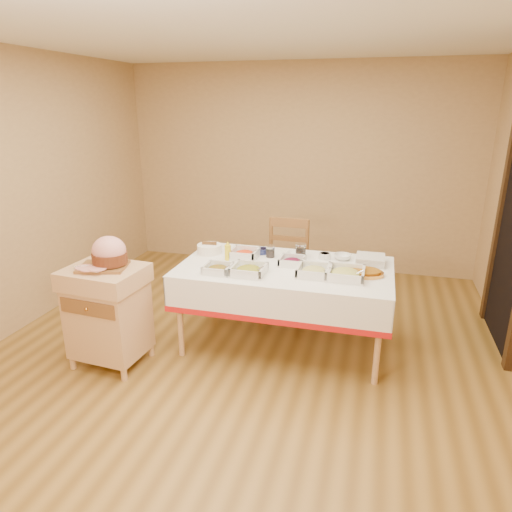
{
  "coord_description": "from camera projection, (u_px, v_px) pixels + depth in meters",
  "views": [
    {
      "loc": [
        1.03,
        -3.35,
        2.09
      ],
      "look_at": [
        0.07,
        0.2,
        0.86
      ],
      "focal_mm": 32.0,
      "sensor_mm": 36.0,
      "label": 1
    }
  ],
  "objects": [
    {
      "name": "bowl_white_imported",
      "position": [
        294.0,
        254.0,
        4.19
      ],
      "size": [
        0.16,
        0.16,
        0.04
      ],
      "primitive_type": "imported",
      "rotation": [
        0.0,
        0.0,
        -0.1
      ],
      "color": "silver",
      "rests_on": "dining_table"
    },
    {
      "name": "bread_basket",
      "position": [
        209.0,
        249.0,
        4.28
      ],
      "size": [
        0.23,
        0.23,
        0.1
      ],
      "color": "white",
      "rests_on": "dining_table"
    },
    {
      "name": "mustard_bottle",
      "position": [
        228.0,
        252.0,
        4.08
      ],
      "size": [
        0.06,
        0.06,
        0.17
      ],
      "color": "yellow",
      "rests_on": "dining_table"
    },
    {
      "name": "serving_dish_c",
      "position": [
        314.0,
        271.0,
        3.73
      ],
      "size": [
        0.27,
        0.27,
        0.11
      ],
      "color": "silver",
      "rests_on": "dining_table"
    },
    {
      "name": "preserve_jar_right",
      "position": [
        301.0,
        251.0,
        4.16
      ],
      "size": [
        0.1,
        0.1,
        0.13
      ],
      "color": "silver",
      "rests_on": "dining_table"
    },
    {
      "name": "preserve_jar_left",
      "position": [
        270.0,
        252.0,
        4.17
      ],
      "size": [
        0.09,
        0.09,
        0.11
      ],
      "color": "silver",
      "rests_on": "dining_table"
    },
    {
      "name": "serving_dish_a",
      "position": [
        218.0,
        269.0,
        3.8
      ],
      "size": [
        0.22,
        0.22,
        0.1
      ],
      "color": "silver",
      "rests_on": "dining_table"
    },
    {
      "name": "butcher_cart",
      "position": [
        108.0,
        310.0,
        3.75
      ],
      "size": [
        0.64,
        0.55,
        0.85
      ],
      "color": "tan",
      "rests_on": "ground"
    },
    {
      "name": "small_bowl_right",
      "position": [
        325.0,
        256.0,
        4.13
      ],
      "size": [
        0.11,
        0.11,
        0.05
      ],
      "color": "silver",
      "rests_on": "dining_table"
    },
    {
      "name": "bowl_small_imported",
      "position": [
        343.0,
        257.0,
        4.11
      ],
      "size": [
        0.17,
        0.17,
        0.05
      ],
      "primitive_type": "imported",
      "rotation": [
        0.0,
        0.0,
        -0.09
      ],
      "color": "silver",
      "rests_on": "dining_table"
    },
    {
      "name": "brass_platter",
      "position": [
        363.0,
        272.0,
        3.74
      ],
      "size": [
        0.33,
        0.24,
        0.04
      ],
      "color": "#C38637",
      "rests_on": "dining_table"
    },
    {
      "name": "dining_chair",
      "position": [
        285.0,
        267.0,
        4.65
      ],
      "size": [
        0.45,
        0.43,
        0.99
      ],
      "color": "brown",
      "rests_on": "ground"
    },
    {
      "name": "serving_dish_d",
      "position": [
        345.0,
        273.0,
        3.67
      ],
      "size": [
        0.3,
        0.3,
        0.11
      ],
      "color": "silver",
      "rests_on": "dining_table"
    },
    {
      "name": "dining_table",
      "position": [
        285.0,
        283.0,
        4.0
      ],
      "size": [
        1.82,
        1.02,
        0.76
      ],
      "color": "tan",
      "rests_on": "ground"
    },
    {
      "name": "small_bowl_left",
      "position": [
        211.0,
        246.0,
        4.39
      ],
      "size": [
        0.13,
        0.13,
        0.06
      ],
      "color": "silver",
      "rests_on": "dining_table"
    },
    {
      "name": "serving_dish_e",
      "position": [
        244.0,
        254.0,
        4.15
      ],
      "size": [
        0.26,
        0.24,
        0.12
      ],
      "color": "silver",
      "rests_on": "dining_table"
    },
    {
      "name": "room_shell",
      "position": [
        241.0,
        210.0,
        3.57
      ],
      "size": [
        5.0,
        5.0,
        5.0
      ],
      "color": "olive",
      "rests_on": "ground"
    },
    {
      "name": "ham_on_board",
      "position": [
        108.0,
        254.0,
        3.61
      ],
      "size": [
        0.39,
        0.37,
        0.26
      ],
      "color": "brown",
      "rests_on": "butcher_cart"
    },
    {
      "name": "small_bowl_mid",
      "position": [
        262.0,
        251.0,
        4.27
      ],
      "size": [
        0.12,
        0.12,
        0.05
      ],
      "color": "navy",
      "rests_on": "dining_table"
    },
    {
      "name": "plate_stack",
      "position": [
        370.0,
        260.0,
        3.99
      ],
      "size": [
        0.24,
        0.24,
        0.07
      ],
      "color": "silver",
      "rests_on": "dining_table"
    },
    {
      "name": "serving_dish_f",
      "position": [
        292.0,
        261.0,
        3.97
      ],
      "size": [
        0.22,
        0.21,
        0.1
      ],
      "color": "silver",
      "rests_on": "dining_table"
    },
    {
      "name": "serving_dish_b",
      "position": [
        249.0,
        270.0,
        3.75
      ],
      "size": [
        0.27,
        0.27,
        0.11
      ],
      "color": "silver",
      "rests_on": "dining_table"
    }
  ]
}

